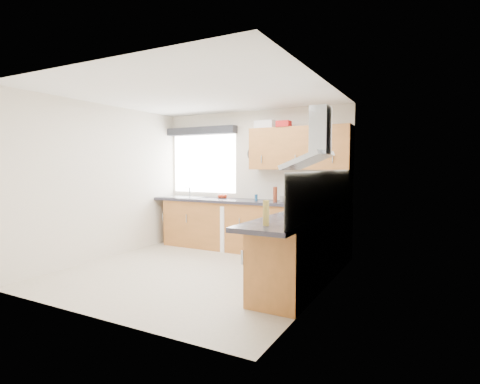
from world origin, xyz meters
The scene contains 36 objects.
ground_plane centered at (0.00, 0.00, 0.00)m, with size 3.60×3.60×0.00m, color beige.
ceiling centered at (0.00, 0.00, 2.50)m, with size 3.60×3.60×0.02m, color white.
wall_back centered at (0.00, 1.80, 1.25)m, with size 3.60×0.02×2.50m, color silver.
wall_front centered at (0.00, -1.80, 1.25)m, with size 3.60×0.02×2.50m, color silver.
wall_left centered at (-1.80, 0.00, 1.25)m, with size 0.02×3.60×2.50m, color silver.
wall_right centered at (1.80, 0.00, 1.25)m, with size 0.02×3.60×2.50m, color silver.
window centered at (-1.05, 1.79, 1.55)m, with size 1.40×0.02×1.10m, color white.
window_blind centered at (-1.05, 1.70, 2.18)m, with size 1.50×0.18×0.14m, color #222429.
splashback centered at (1.79, 0.30, 1.18)m, with size 0.01×3.00×0.54m, color white.
base_cab_back centered at (-0.10, 1.51, 0.43)m, with size 3.00×0.58×0.86m, color #945927.
base_cab_corner centered at (1.50, 1.50, 0.43)m, with size 0.60×0.60×0.86m, color #945927.
base_cab_right centered at (1.51, 0.15, 0.43)m, with size 0.58×2.10×0.86m, color #945927.
worktop_back centered at (0.00, 1.50, 0.89)m, with size 3.60×0.62×0.05m, color #212029.
worktop_right centered at (1.50, 0.00, 0.89)m, with size 0.62×2.42×0.05m, color #212029.
sink centered at (-1.33, 1.50, 0.95)m, with size 0.84×0.46×0.10m, color #9CA4AE, non-canonical shape.
oven centered at (1.50, 0.30, 0.42)m, with size 0.56×0.58×0.85m, color black.
hob_plate centered at (1.50, 0.30, 0.92)m, with size 0.52×0.52×0.01m, color #9CA4AE.
extractor_hood centered at (1.60, 0.30, 1.77)m, with size 0.52×0.78×0.66m, color #9CA4AE, non-canonical shape.
upper_cabinets centered at (0.95, 1.62, 1.80)m, with size 1.70×0.35×0.70m, color #945927.
washing_machine centered at (-0.47, 1.52, 0.40)m, with size 0.55×0.53×0.81m, color white.
wall_clock centered at (0.05, 1.76, 1.73)m, with size 0.27×0.27×0.04m, color #222429.
casserole centered at (0.30, 1.72, 2.22)m, with size 0.35×0.25×0.14m, color white.
storage_box centered at (0.71, 1.52, 2.20)m, with size 0.22×0.18×0.10m, color #A51414.
utensil_pot centered at (0.93, 1.70, 0.99)m, with size 0.11×0.11×0.15m, color #736154.
kitchen_roll centered at (1.62, 1.05, 1.03)m, with size 0.11×0.11×0.23m, color white.
tomato_cluster centered at (-0.55, 1.65, 0.95)m, with size 0.16×0.16×0.07m, color #A82910, non-canonical shape.
jar_0 centered at (1.03, 1.58, 0.98)m, with size 0.04×0.04×0.13m, color #BAB19F.
jar_1 centered at (1.11, 1.47, 0.99)m, with size 0.07×0.07×0.17m, color maroon.
jar_2 centered at (1.07, 1.45, 1.02)m, with size 0.07×0.07×0.23m, color black.
jar_3 centered at (0.87, 1.39, 0.96)m, with size 0.04×0.04×0.10m, color black.
jar_4 centered at (0.71, 1.47, 0.96)m, with size 0.07×0.07×0.10m, color #9C9485.
jar_5 centered at (0.21, 1.52, 0.96)m, with size 0.05×0.05×0.11m, color navy.
jar_6 centered at (0.62, 1.40, 1.04)m, with size 0.07×0.07×0.26m, color maroon.
jar_7 centered at (0.87, 1.51, 1.03)m, with size 0.05×0.05×0.23m, color black.
bottle_0 centered at (1.59, -0.48, 1.03)m, with size 0.06×0.06×0.24m, color #BCB0A1.
bottle_1 centered at (1.48, -0.91, 1.04)m, with size 0.06×0.06×0.26m, color #A28937.
Camera 1 is at (3.01, -4.32, 1.51)m, focal length 28.00 mm.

